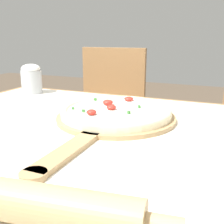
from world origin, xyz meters
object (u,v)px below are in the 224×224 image
at_px(pizza_peel, 112,120).
at_px(chair_left, 109,114).
at_px(rolling_pin, 9,200).
at_px(pizza, 116,111).
at_px(flour_cup, 31,79).

bearing_deg(pizza_peel, chair_left, 114.42).
height_order(pizza_peel, chair_left, chair_left).
relative_size(rolling_pin, chair_left, 0.51).
xyz_separation_m(pizza, rolling_pin, (0.04, -0.48, 0.00)).
relative_size(chair_left, flour_cup, 7.34).
height_order(pizza_peel, pizza, pizza).
xyz_separation_m(chair_left, flour_cup, (-0.13, -0.51, 0.27)).
xyz_separation_m(rolling_pin, chair_left, (-0.38, 1.19, -0.24)).
bearing_deg(rolling_pin, pizza, 94.95).
bearing_deg(pizza, pizza_peel, -89.32).
xyz_separation_m(pizza_peel, flour_cup, (-0.46, 0.24, 0.06)).
bearing_deg(rolling_pin, pizza_peel, 95.21).
height_order(pizza, flour_cup, flour_cup).
bearing_deg(chair_left, pizza, -69.39).
bearing_deg(flour_cup, pizza_peel, -26.85).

